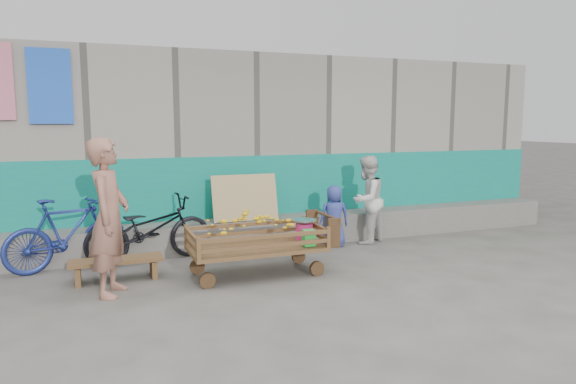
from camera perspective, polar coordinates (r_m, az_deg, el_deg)
name	(u,v)px	position (r m, az deg, el deg)	size (l,w,h in m)	color
ground	(276,298)	(5.76, -1.31, -11.73)	(80.00, 80.00, 0.00)	#4E4C47
building_wall	(200,148)	(9.36, -9.77, 4.85)	(12.00, 3.50, 3.00)	gray
banana_cart	(254,234)	(6.47, -3.79, -4.69)	(1.84, 0.84, 0.78)	brown
bench	(116,264)	(6.65, -18.53, -7.64)	(1.10, 0.33, 0.27)	brown
vendor_man	(109,217)	(6.01, -19.25, -2.68)	(0.64, 0.42, 1.76)	#9B6653
woman	(367,200)	(8.25, 8.73, -0.85)	(0.68, 0.53, 1.40)	silver
child	(334,216)	(7.99, 5.14, -2.67)	(0.47, 0.30, 0.96)	#323E93
bicycle_dark	(150,229)	(7.35, -15.12, -4.01)	(0.61, 1.74, 0.91)	black
bicycle_blue	(67,234)	(7.32, -23.30, -4.28)	(0.45, 1.58, 0.95)	navy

